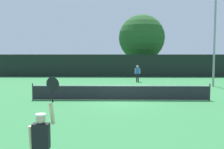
# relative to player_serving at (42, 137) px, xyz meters

# --- Properties ---
(ground_plane) EXTENTS (120.00, 120.00, 0.00)m
(ground_plane) POSITION_rel_player_serving_xyz_m (2.00, 10.80, -1.07)
(ground_plane) COLOR #2D723D
(tennis_net) EXTENTS (11.40, 0.08, 1.07)m
(tennis_net) POSITION_rel_player_serving_xyz_m (2.00, 10.80, -0.56)
(tennis_net) COLOR #232328
(tennis_net) RESTS_ON ground
(perimeter_fence) EXTENTS (31.40, 0.12, 2.83)m
(perimeter_fence) POSITION_rel_player_serving_xyz_m (2.00, 27.52, 0.34)
(perimeter_fence) COLOR black
(perimeter_fence) RESTS_ON ground
(player_serving) EXTENTS (0.68, 0.39, 2.46)m
(player_serving) POSITION_rel_player_serving_xyz_m (0.00, 0.00, 0.00)
(player_serving) COLOR black
(player_serving) RESTS_ON ground
(player_receiving) EXTENTS (0.57, 0.25, 1.71)m
(player_receiving) POSITION_rel_player_serving_xyz_m (3.94, 21.67, -0.02)
(player_receiving) COLOR blue
(player_receiving) RESTS_ON ground
(tennis_ball) EXTENTS (0.07, 0.07, 0.07)m
(tennis_ball) POSITION_rel_player_serving_xyz_m (1.83, 13.83, -1.04)
(tennis_ball) COLOR #CCE033
(tennis_ball) RESTS_ON ground
(light_pole) EXTENTS (1.18, 0.28, 8.92)m
(light_pole) POSITION_rel_player_serving_xyz_m (10.51, 18.01, 3.96)
(light_pole) COLOR gray
(light_pole) RESTS_ON ground
(large_tree) EXTENTS (6.69, 6.69, 8.58)m
(large_tree) POSITION_rel_player_serving_xyz_m (5.42, 32.90, 4.15)
(large_tree) COLOR brown
(large_tree) RESTS_ON ground
(parked_car_near) EXTENTS (2.22, 4.34, 1.69)m
(parked_car_near) POSITION_rel_player_serving_xyz_m (8.86, 34.83, -0.30)
(parked_car_near) COLOR #B7B7BC
(parked_car_near) RESTS_ON ground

